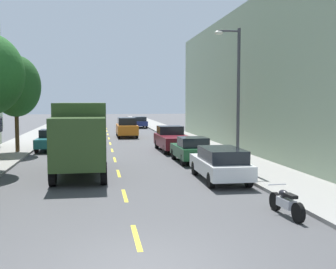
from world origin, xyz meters
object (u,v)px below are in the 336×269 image
parked_hatchback_red (59,134)px  parked_hatchback_silver (71,123)px  parked_hatchback_teal (51,140)px  delivery_box_truck (81,134)px  parked_pickup_burgundy (173,139)px  moving_orange_sedan (127,127)px  parked_wagon_sky (75,120)px  street_lamp (236,88)px  parked_wagon_white (220,163)px  parked_wagon_navy (139,122)px  parked_pickup_black (68,126)px  parked_hatchback_forest (191,150)px  parked_motorcycle (286,203)px  street_tree_third (16,86)px

parked_hatchback_red → parked_hatchback_silver: bearing=90.3°
parked_hatchback_teal → delivery_box_truck: bearing=-75.8°
parked_pickup_burgundy → moving_orange_sedan: moving_orange_sedan is taller
parked_wagon_sky → parked_hatchback_silver: 6.23m
parked_hatchback_red → parked_hatchback_silver: same height
parked_pickup_burgundy → delivery_box_truck: bearing=-125.3°
street_lamp → parked_hatchback_red: street_lamp is taller
delivery_box_truck → parked_hatchback_silver: size_ratio=1.86×
parked_hatchback_silver → parked_pickup_burgundy: bearing=-71.8°
parked_wagon_white → parked_wagon_navy: size_ratio=1.00×
parked_pickup_black → parked_hatchback_forest: parked_pickup_black is taller
parked_wagon_sky → moving_orange_sedan: moving_orange_sedan is taller
parked_hatchback_silver → parked_hatchback_teal: size_ratio=1.00×
parked_hatchback_teal → parked_motorcycle: parked_hatchback_teal is taller
street_tree_third → parked_wagon_sky: street_tree_third is taller
moving_orange_sedan → parked_hatchback_forest: bearing=-82.0°
parked_wagon_sky → parked_wagon_navy: size_ratio=1.00×
delivery_box_truck → parked_wagon_white: size_ratio=1.59×
parked_wagon_navy → parked_hatchback_teal: 26.59m
street_tree_third → parked_wagon_navy: street_tree_third is taller
parked_hatchback_red → parked_wagon_navy: size_ratio=0.86×
parked_wagon_sky → parked_wagon_navy: bearing=-34.8°
parked_hatchback_silver → parked_hatchback_red: bearing=-89.7°
street_tree_third → parked_pickup_burgundy: street_tree_third is taller
parked_pickup_black → parked_hatchback_silver: parked_pickup_black is taller
parked_hatchback_red → parked_motorcycle: bearing=-70.3°
parked_hatchback_forest → moving_orange_sedan: moving_orange_sedan is taller
parked_wagon_white → parked_hatchback_teal: (-8.75, 13.27, -0.05)m
parked_motorcycle → street_tree_third: bearing=122.1°
parked_hatchback_silver → parked_motorcycle: parked_hatchback_silver is taller
parked_pickup_burgundy → parked_hatchback_forest: 5.88m
street_lamp → parked_pickup_burgundy: size_ratio=1.32×
street_lamp → parked_wagon_white: street_lamp is taller
street_lamp → parked_hatchback_red: bearing=121.6°
street_tree_third → moving_orange_sedan: 15.08m
parked_pickup_burgundy → parked_hatchback_forest: parked_pickup_burgundy is taller
parked_wagon_navy → parked_motorcycle: size_ratio=2.30×
parked_hatchback_forest → parked_hatchback_teal: 11.45m
delivery_box_truck → parked_hatchback_forest: 6.82m
parked_hatchback_red → parked_wagon_white: bearing=-65.9°
parked_pickup_black → parked_hatchback_forest: bearing=-70.5°
street_tree_third → parked_wagon_navy: (10.78, 26.55, -3.75)m
parked_wagon_sky → parked_hatchback_teal: (-0.08, -31.14, -0.05)m
parked_wagon_navy → moving_orange_sedan: size_ratio=0.98×
parked_hatchback_red → parked_hatchback_teal: bearing=-90.2°
parked_pickup_burgundy → parked_wagon_sky: parked_pickup_burgundy is taller
parked_hatchback_forest → parked_hatchback_silver: bearing=105.2°
street_lamp → parked_wagon_white: (-1.56, -2.74, -3.42)m
delivery_box_truck → parked_pickup_black: size_ratio=1.40×
street_lamp → parked_pickup_burgundy: (-1.69, 8.97, -3.39)m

